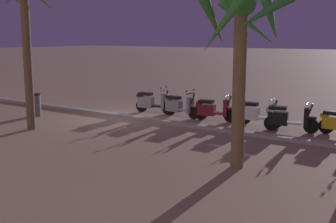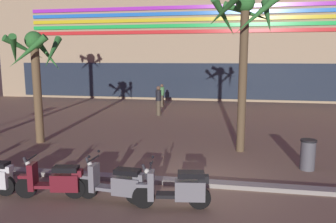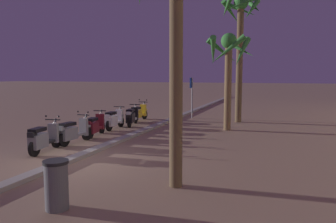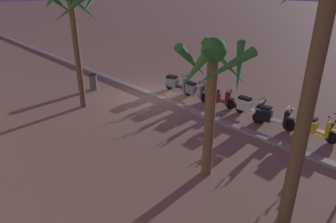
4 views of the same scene
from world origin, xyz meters
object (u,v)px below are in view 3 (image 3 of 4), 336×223
Objects in this scene: scooter_grey_second_in_line at (73,132)px; scooter_grey_last_in_row at (43,139)px; crossing_sign at (192,93)px; scooter_yellow_lead_nearest at (139,113)px; scooter_maroon_tail_end at (95,126)px; litter_bin at (56,184)px; scooter_white_gap_after_mid at (114,120)px; palm_tree_by_mall_entrance at (229,59)px; scooter_black_far_back at (132,117)px; palm_tree_mid_walkway at (240,28)px.

scooter_grey_second_in_line is 0.99× the size of scooter_grey_last_in_row.
scooter_grey_second_in_line is 8.78m from crossing_sign.
scooter_yellow_lead_nearest is at bearing -49.34° from crossing_sign.
scooter_yellow_lead_nearest is at bearing -177.58° from scooter_maroon_tail_end.
litter_bin is at bearing 17.30° from scooter_yellow_lead_nearest.
scooter_grey_last_in_row is (1.49, -0.09, 0.01)m from scooter_grey_second_in_line.
scooter_yellow_lead_nearest is 0.99× the size of scooter_white_gap_after_mid.
scooter_white_gap_after_mid is 0.97× the size of scooter_grey_last_in_row.
scooter_white_gap_after_mid is 0.73× the size of crossing_sign.
palm_tree_by_mall_entrance is at bearing 37.67° from crossing_sign.
scooter_grey_last_in_row is at bearing -13.09° from crossing_sign.
scooter_black_far_back is 1.02× the size of scooter_grey_last_in_row.
scooter_black_far_back is at bearing 177.62° from scooter_grey_last_in_row.
scooter_white_gap_after_mid is 4.82m from scooter_grey_last_in_row.
scooter_grey_last_in_row is at bearing -29.01° from palm_tree_mid_walkway.
palm_tree_mid_walkway reaches higher than scooter_grey_last_in_row.
scooter_white_gap_after_mid is 3.33m from scooter_grey_second_in_line.
scooter_black_far_back is 1.04× the size of scooter_grey_second_in_line.
palm_tree_by_mall_entrance reaches higher than scooter_white_gap_after_mid.
scooter_maroon_tail_end is 0.72× the size of crossing_sign.
scooter_grey_second_in_line reaches higher than scooter_black_far_back.
litter_bin is (8.34, 3.43, 0.03)m from scooter_white_gap_after_mid.
crossing_sign is 13.53m from litter_bin.
scooter_grey_last_in_row is (4.82, 0.07, 0.01)m from scooter_white_gap_after_mid.
litter_bin is at bearing 43.61° from scooter_grey_last_in_row.
scooter_yellow_lead_nearest is at bearing -178.14° from scooter_white_gap_after_mid.
scooter_maroon_tail_end is 1.54m from scooter_grey_second_in_line.
palm_tree_by_mall_entrance is (-1.65, 5.05, 2.83)m from scooter_white_gap_after_mid.
scooter_maroon_tail_end is (1.79, 0.10, -0.02)m from scooter_white_gap_after_mid.
palm_tree_mid_walkway reaches higher than scooter_maroon_tail_end.
scooter_white_gap_after_mid is at bearing -157.67° from litter_bin.
litter_bin is (5.01, 3.26, 0.03)m from scooter_grey_second_in_line.
crossing_sign is at bearing 166.91° from scooter_grey_last_in_row.
palm_tree_mid_walkway is (-7.75, 5.04, 4.55)m from scooter_grey_second_in_line.
scooter_maroon_tail_end is at bearing -39.37° from palm_tree_mid_walkway.
scooter_grey_second_in_line is (3.33, 0.16, -0.00)m from scooter_white_gap_after_mid.
crossing_sign is at bearing 130.66° from scooter_yellow_lead_nearest.
scooter_yellow_lead_nearest is 0.94× the size of scooter_black_far_back.
palm_tree_by_mall_entrance is at bearing 124.80° from scooter_maroon_tail_end.
scooter_yellow_lead_nearest is at bearing -177.63° from scooter_grey_second_in_line.
scooter_black_far_back is 10.09m from litter_bin.
scooter_yellow_lead_nearest is 0.39× the size of palm_tree_by_mall_entrance.
palm_tree_by_mall_entrance reaches higher than litter_bin.
palm_tree_by_mall_entrance is at bearing 170.78° from litter_bin.
palm_tree_mid_walkway is 1.51× the size of palm_tree_by_mall_entrance.
scooter_black_far_back is 4.59m from scooter_grey_second_in_line.
crossing_sign reaches higher than scooter_yellow_lead_nearest.
scooter_grey_second_in_line is 0.26× the size of palm_tree_mid_walkway.
palm_tree_mid_walkway reaches higher than crossing_sign.
scooter_yellow_lead_nearest is 0.72× the size of crossing_sign.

